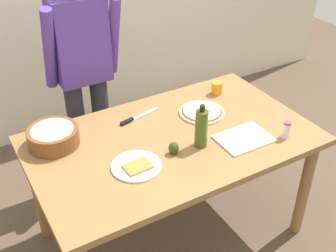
{
  "coord_description": "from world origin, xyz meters",
  "views": [
    {
      "loc": [
        -1.01,
        -1.68,
        2.14
      ],
      "look_at": [
        0.0,
        0.05,
        0.81
      ],
      "focal_mm": 45.36,
      "sensor_mm": 36.0,
      "label": 1
    }
  ],
  "objects_px": {
    "pizza_raw_on_board": "(202,112)",
    "olive_oil_bottle": "(201,128)",
    "cutting_board_white": "(244,139)",
    "salt_shaker": "(286,130)",
    "plate_with_slice": "(136,166)",
    "person_cook": "(83,67)",
    "chef_knife": "(135,118)",
    "popcorn_bowl": "(53,135)",
    "dining_table": "(172,150)",
    "cup_orange": "(217,88)",
    "avocado": "(174,148)"
  },
  "relations": [
    {
      "from": "salt_shaker",
      "to": "cutting_board_white",
      "type": "relative_size",
      "value": 0.35
    },
    {
      "from": "pizza_raw_on_board",
      "to": "chef_knife",
      "type": "bearing_deg",
      "value": 158.88
    },
    {
      "from": "cutting_board_white",
      "to": "chef_knife",
      "type": "bearing_deg",
      "value": 130.82
    },
    {
      "from": "popcorn_bowl",
      "to": "avocado",
      "type": "xyz_separation_m",
      "value": [
        0.53,
        -0.4,
        -0.03
      ]
    },
    {
      "from": "avocado",
      "to": "chef_knife",
      "type": "bearing_deg",
      "value": 93.22
    },
    {
      "from": "dining_table",
      "to": "popcorn_bowl",
      "type": "bearing_deg",
      "value": 155.43
    },
    {
      "from": "olive_oil_bottle",
      "to": "chef_knife",
      "type": "relative_size",
      "value": 0.89
    },
    {
      "from": "cutting_board_white",
      "to": "popcorn_bowl",
      "type": "bearing_deg",
      "value": 152.3
    },
    {
      "from": "person_cook",
      "to": "cup_orange",
      "type": "distance_m",
      "value": 0.89
    },
    {
      "from": "pizza_raw_on_board",
      "to": "cup_orange",
      "type": "bearing_deg",
      "value": 35.01
    },
    {
      "from": "dining_table",
      "to": "popcorn_bowl",
      "type": "relative_size",
      "value": 5.71
    },
    {
      "from": "plate_with_slice",
      "to": "avocado",
      "type": "height_order",
      "value": "avocado"
    },
    {
      "from": "dining_table",
      "to": "cutting_board_white",
      "type": "height_order",
      "value": "cutting_board_white"
    },
    {
      "from": "dining_table",
      "to": "olive_oil_bottle",
      "type": "xyz_separation_m",
      "value": [
        0.1,
        -0.14,
        0.2
      ]
    },
    {
      "from": "person_cook",
      "to": "pizza_raw_on_board",
      "type": "height_order",
      "value": "person_cook"
    },
    {
      "from": "olive_oil_bottle",
      "to": "salt_shaker",
      "type": "relative_size",
      "value": 2.42
    },
    {
      "from": "cutting_board_white",
      "to": "cup_orange",
      "type": "bearing_deg",
      "value": 70.76
    },
    {
      "from": "pizza_raw_on_board",
      "to": "plate_with_slice",
      "type": "distance_m",
      "value": 0.65
    },
    {
      "from": "chef_knife",
      "to": "plate_with_slice",
      "type": "bearing_deg",
      "value": -115.81
    },
    {
      "from": "person_cook",
      "to": "olive_oil_bottle",
      "type": "height_order",
      "value": "person_cook"
    },
    {
      "from": "dining_table",
      "to": "plate_with_slice",
      "type": "height_order",
      "value": "plate_with_slice"
    },
    {
      "from": "chef_knife",
      "to": "avocado",
      "type": "height_order",
      "value": "avocado"
    },
    {
      "from": "person_cook",
      "to": "olive_oil_bottle",
      "type": "xyz_separation_m",
      "value": [
        0.32,
        -0.9,
        -0.07
      ]
    },
    {
      "from": "pizza_raw_on_board",
      "to": "chef_knife",
      "type": "xyz_separation_m",
      "value": [
        -0.38,
        0.15,
        -0.0
      ]
    },
    {
      "from": "olive_oil_bottle",
      "to": "avocado",
      "type": "bearing_deg",
      "value": 176.46
    },
    {
      "from": "pizza_raw_on_board",
      "to": "salt_shaker",
      "type": "distance_m",
      "value": 0.52
    },
    {
      "from": "olive_oil_bottle",
      "to": "salt_shaker",
      "type": "xyz_separation_m",
      "value": [
        0.46,
        -0.18,
        -0.06
      ]
    },
    {
      "from": "pizza_raw_on_board",
      "to": "cup_orange",
      "type": "height_order",
      "value": "cup_orange"
    },
    {
      "from": "pizza_raw_on_board",
      "to": "plate_with_slice",
      "type": "height_order",
      "value": "plate_with_slice"
    },
    {
      "from": "pizza_raw_on_board",
      "to": "olive_oil_bottle",
      "type": "relative_size",
      "value": 1.1
    },
    {
      "from": "popcorn_bowl",
      "to": "olive_oil_bottle",
      "type": "xyz_separation_m",
      "value": [
        0.69,
        -0.41,
        0.05
      ]
    },
    {
      "from": "popcorn_bowl",
      "to": "cup_orange",
      "type": "relative_size",
      "value": 3.29
    },
    {
      "from": "popcorn_bowl",
      "to": "pizza_raw_on_board",
      "type": "bearing_deg",
      "value": -8.94
    },
    {
      "from": "popcorn_bowl",
      "to": "salt_shaker",
      "type": "height_order",
      "value": "popcorn_bowl"
    },
    {
      "from": "person_cook",
      "to": "olive_oil_bottle",
      "type": "distance_m",
      "value": 0.96
    },
    {
      "from": "plate_with_slice",
      "to": "salt_shaker",
      "type": "xyz_separation_m",
      "value": [
        0.85,
        -0.18,
        0.04
      ]
    },
    {
      "from": "pizza_raw_on_board",
      "to": "popcorn_bowl",
      "type": "xyz_separation_m",
      "value": [
        -0.89,
        0.14,
        0.05
      ]
    },
    {
      "from": "cutting_board_white",
      "to": "plate_with_slice",
      "type": "bearing_deg",
      "value": 172.72
    },
    {
      "from": "cutting_board_white",
      "to": "chef_knife",
      "type": "distance_m",
      "value": 0.66
    },
    {
      "from": "pizza_raw_on_board",
      "to": "chef_knife",
      "type": "height_order",
      "value": "pizza_raw_on_board"
    },
    {
      "from": "cup_orange",
      "to": "avocado",
      "type": "height_order",
      "value": "cup_orange"
    },
    {
      "from": "cutting_board_white",
      "to": "salt_shaker",
      "type": "bearing_deg",
      "value": -25.38
    },
    {
      "from": "salt_shaker",
      "to": "chef_knife",
      "type": "height_order",
      "value": "salt_shaker"
    },
    {
      "from": "popcorn_bowl",
      "to": "cup_orange",
      "type": "xyz_separation_m",
      "value": [
        1.11,
        0.02,
        -0.02
      ]
    },
    {
      "from": "pizza_raw_on_board",
      "to": "person_cook",
      "type": "bearing_deg",
      "value": 129.63
    },
    {
      "from": "cup_orange",
      "to": "olive_oil_bottle",
      "type": "bearing_deg",
      "value": -134.11
    },
    {
      "from": "dining_table",
      "to": "olive_oil_bottle",
      "type": "bearing_deg",
      "value": -55.88
    },
    {
      "from": "plate_with_slice",
      "to": "olive_oil_bottle",
      "type": "bearing_deg",
      "value": -0.68
    },
    {
      "from": "cutting_board_white",
      "to": "person_cook",
      "type": "bearing_deg",
      "value": 120.06
    },
    {
      "from": "pizza_raw_on_board",
      "to": "cutting_board_white",
      "type": "height_order",
      "value": "pizza_raw_on_board"
    }
  ]
}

